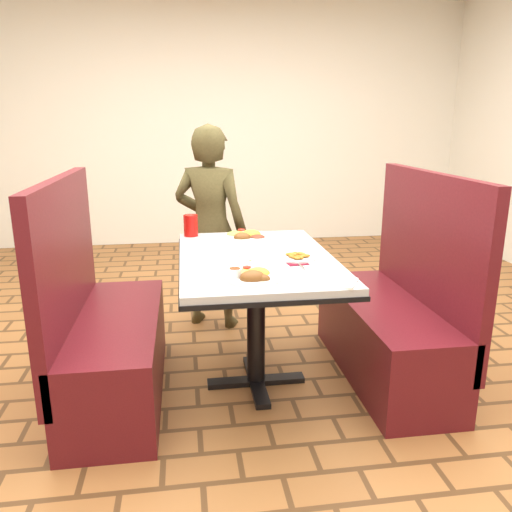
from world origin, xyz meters
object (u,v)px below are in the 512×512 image
(dining_table, at_px, (256,273))
(booth_bench_right, at_px, (394,321))
(near_dinner_plate, at_px, (252,273))
(diner_person, at_px, (211,228))
(far_dinner_plate, at_px, (246,234))
(plantain_plate, at_px, (297,257))
(booth_bench_left, at_px, (107,338))
(red_tumbler, at_px, (191,225))

(dining_table, distance_m, booth_bench_right, 0.86)
(dining_table, xyz_separation_m, near_dinner_plate, (-0.08, -0.39, 0.12))
(diner_person, bearing_deg, far_dinner_plate, 132.81)
(booth_bench_right, bearing_deg, dining_table, 180.00)
(booth_bench_right, bearing_deg, plantain_plate, -170.96)
(far_dinner_plate, bearing_deg, booth_bench_left, -153.01)
(diner_person, bearing_deg, plantain_plate, 133.44)
(booth_bench_right, bearing_deg, near_dinner_plate, -155.91)
(booth_bench_left, bearing_deg, near_dinner_plate, -28.37)
(dining_table, xyz_separation_m, booth_bench_right, (0.80, 0.00, -0.32))
(far_dinner_plate, xyz_separation_m, red_tumbler, (-0.33, 0.12, 0.04))
(dining_table, bearing_deg, booth_bench_right, 0.00)
(dining_table, distance_m, red_tumbler, 0.65)
(dining_table, bearing_deg, near_dinner_plate, -100.89)
(far_dinner_plate, relative_size, red_tumbler, 2.28)
(dining_table, height_order, plantain_plate, plantain_plate)
(dining_table, height_order, near_dinner_plate, near_dinner_plate)
(dining_table, distance_m, plantain_plate, 0.25)
(booth_bench_right, relative_size, near_dinner_plate, 4.54)
(booth_bench_left, distance_m, diner_person, 1.17)
(near_dinner_plate, relative_size, plantain_plate, 1.40)
(red_tumbler, bearing_deg, near_dinner_plate, -74.51)
(red_tumbler, bearing_deg, booth_bench_right, -25.21)
(booth_bench_left, bearing_deg, booth_bench_right, 0.00)
(diner_person, xyz_separation_m, near_dinner_plate, (0.11, -1.31, 0.07))
(booth_bench_left, relative_size, diner_person, 0.84)
(far_dinner_plate, bearing_deg, near_dinner_plate, -95.44)
(dining_table, xyz_separation_m, red_tumbler, (-0.33, 0.53, 0.16))
(dining_table, height_order, booth_bench_right, booth_bench_right)
(booth_bench_right, xyz_separation_m, diner_person, (-0.99, 0.92, 0.38))
(diner_person, bearing_deg, booth_bench_right, 159.50)
(red_tumbler, bearing_deg, diner_person, 69.89)
(dining_table, relative_size, plantain_plate, 6.42)
(booth_bench_left, bearing_deg, diner_person, 56.43)
(booth_bench_left, height_order, plantain_plate, booth_bench_left)
(red_tumbler, bearing_deg, far_dinner_plate, -20.57)
(near_dinner_plate, distance_m, far_dinner_plate, 0.80)
(booth_bench_right, distance_m, diner_person, 1.40)
(dining_table, bearing_deg, red_tumbler, 121.88)
(near_dinner_plate, bearing_deg, plantain_plate, 46.99)
(plantain_plate, xyz_separation_m, red_tumbler, (-0.53, 0.63, 0.05))
(booth_bench_right, bearing_deg, far_dinner_plate, 152.96)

